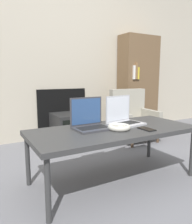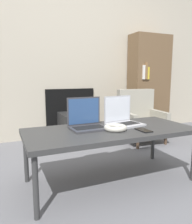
% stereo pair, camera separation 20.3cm
% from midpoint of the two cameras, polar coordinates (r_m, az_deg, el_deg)
% --- Properties ---
extents(ground_plane, '(14.00, 14.00, 0.00)m').
position_cam_midpoint_polar(ground_plane, '(1.70, 12.96, -21.75)').
color(ground_plane, slate).
extents(wall_back, '(7.00, 0.08, 2.60)m').
position_cam_midpoint_polar(wall_back, '(3.20, -7.48, 16.64)').
color(wall_back, '#B7AD99').
rests_on(wall_back, ground_plane).
extents(table, '(1.37, 0.62, 0.45)m').
position_cam_midpoint_polar(table, '(1.79, 7.12, -5.43)').
color(table, '#333333').
rests_on(table, ground_plane).
extents(laptop_left, '(0.30, 0.23, 0.25)m').
position_cam_midpoint_polar(laptop_left, '(1.78, 0.84, -2.45)').
color(laptop_left, '#38383D').
rests_on(laptop_left, table).
extents(laptop_right, '(0.32, 0.27, 0.25)m').
position_cam_midpoint_polar(laptop_right, '(1.94, 9.82, -1.62)').
color(laptop_right, '#B2B2B7').
rests_on(laptop_right, table).
extents(headphones, '(0.18, 0.18, 0.04)m').
position_cam_midpoint_polar(headphones, '(1.74, 8.42, -4.10)').
color(headphones, beige).
rests_on(headphones, table).
extents(phone, '(0.07, 0.15, 0.01)m').
position_cam_midpoint_polar(phone, '(1.77, 15.55, -4.64)').
color(phone, black).
rests_on(phone, table).
extents(tv, '(0.41, 0.45, 0.37)m').
position_cam_midpoint_polar(tv, '(3.03, -3.40, -3.85)').
color(tv, black).
rests_on(tv, ground_plane).
extents(armchair, '(0.57, 0.56, 0.70)m').
position_cam_midpoint_polar(armchair, '(3.05, 13.15, -1.38)').
color(armchair, gray).
rests_on(armchair, ground_plane).
extents(bookshelf, '(0.63, 0.32, 1.51)m').
position_cam_midpoint_polar(bookshelf, '(3.64, 15.18, 7.11)').
color(bookshelf, brown).
rests_on(bookshelf, ground_plane).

